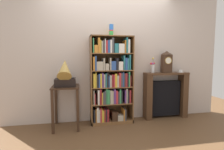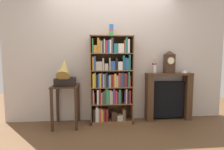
# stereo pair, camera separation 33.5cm
# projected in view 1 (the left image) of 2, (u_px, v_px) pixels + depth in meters

# --- Properties ---
(ground_plane) EXTENTS (7.45, 6.40, 0.02)m
(ground_plane) POSITION_uv_depth(u_px,v_px,m) (113.00, 125.00, 3.32)
(ground_plane) COLOR brown
(wall_back) EXTENTS (4.45, 0.08, 2.60)m
(wall_back) POSITION_uv_depth(u_px,v_px,m) (117.00, 56.00, 3.55)
(wall_back) COLOR beige
(wall_back) RESTS_ON ground
(bookshelf) EXTENTS (0.81, 0.33, 1.67)m
(bookshelf) POSITION_uv_depth(u_px,v_px,m) (111.00, 82.00, 3.35)
(bookshelf) COLOR brown
(bookshelf) RESTS_ON ground
(cup_stack) EXTENTS (0.08, 0.08, 0.22)m
(cup_stack) POSITION_uv_depth(u_px,v_px,m) (111.00, 30.00, 3.29)
(cup_stack) COLOR yellow
(cup_stack) RESTS_ON bookshelf
(side_table_left) EXTENTS (0.47, 0.53, 0.76)m
(side_table_left) POSITION_uv_depth(u_px,v_px,m) (66.00, 97.00, 3.13)
(side_table_left) COLOR #382316
(side_table_left) RESTS_ON ground
(gramophone) EXTENTS (0.35, 0.50, 0.54)m
(gramophone) POSITION_uv_depth(u_px,v_px,m) (65.00, 74.00, 3.03)
(gramophone) COLOR black
(gramophone) RESTS_ON side_table_left
(fireplace_mantel) EXTENTS (0.92, 0.25, 0.96)m
(fireplace_mantel) POSITION_uv_depth(u_px,v_px,m) (165.00, 95.00, 3.68)
(fireplace_mantel) COLOR #472D1C
(fireplace_mantel) RESTS_ON ground
(mantel_clock) EXTENTS (0.19, 0.15, 0.44)m
(mantel_clock) POSITION_uv_depth(u_px,v_px,m) (167.00, 62.00, 3.59)
(mantel_clock) COLOR #382316
(mantel_clock) RESTS_ON fireplace_mantel
(flower_vase) EXTENTS (0.10, 0.13, 0.31)m
(flower_vase) POSITION_uv_depth(u_px,v_px,m) (153.00, 67.00, 3.55)
(flower_vase) COLOR silver
(flower_vase) RESTS_ON fireplace_mantel
(teacup_with_saucer) EXTENTS (0.14, 0.14, 0.05)m
(teacup_with_saucer) POSITION_uv_depth(u_px,v_px,m) (180.00, 71.00, 3.68)
(teacup_with_saucer) COLOR white
(teacup_with_saucer) RESTS_ON fireplace_mantel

